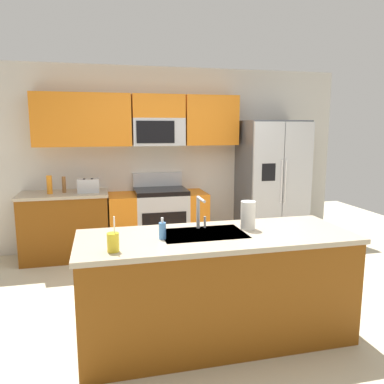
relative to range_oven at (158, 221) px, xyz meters
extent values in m
plane|color=beige|center=(0.23, -1.80, -0.44)|extent=(9.00, 9.00, 0.00)
cube|color=beige|center=(0.23, 0.35, 0.86)|extent=(5.20, 0.10, 2.60)
cube|color=orange|center=(-1.27, 0.14, 1.41)|extent=(0.70, 0.32, 0.70)
cube|color=orange|center=(-0.63, 0.14, 1.41)|extent=(0.57, 0.32, 0.70)
cube|color=orange|center=(0.80, 0.14, 1.41)|extent=(0.77, 0.32, 0.70)
cube|color=#B7BABF|center=(0.04, 0.14, 1.25)|extent=(0.72, 0.32, 0.38)
cube|color=black|center=(-0.02, -0.03, 1.25)|extent=(0.52, 0.01, 0.30)
cube|color=orange|center=(0.04, 0.14, 1.60)|extent=(0.72, 0.32, 0.32)
cube|color=brown|center=(-1.26, 0.00, -0.01)|extent=(1.11, 0.60, 0.86)
cube|color=tan|center=(-1.26, 0.00, 0.44)|extent=(1.14, 0.63, 0.04)
cube|color=#B7BABF|center=(0.04, 0.00, -0.02)|extent=(0.72, 0.60, 0.84)
cube|color=black|center=(0.04, -0.31, 0.01)|extent=(0.60, 0.01, 0.36)
cube|color=black|center=(0.04, 0.00, 0.43)|extent=(0.72, 0.60, 0.06)
cube|color=#B7BABF|center=(0.04, 0.27, 0.56)|extent=(0.72, 0.06, 0.20)
cube|color=orange|center=(-0.50, 0.00, -0.02)|extent=(0.36, 0.60, 0.84)
cube|color=orange|center=(0.54, 0.00, -0.02)|extent=(0.28, 0.60, 0.84)
cube|color=#4C4F54|center=(1.69, -0.05, 0.48)|extent=(0.90, 0.70, 1.85)
cube|color=#B7BABF|center=(1.46, -0.42, 0.48)|extent=(0.44, 0.04, 1.81)
cube|color=#B7BABF|center=(1.91, -0.42, 0.48)|extent=(0.44, 0.04, 1.81)
cylinder|color=silver|center=(1.66, -0.45, 0.57)|extent=(0.02, 0.02, 0.60)
cylinder|color=silver|center=(1.72, -0.45, 0.57)|extent=(0.02, 0.02, 0.60)
cube|color=black|center=(1.46, -0.44, 0.70)|extent=(0.20, 0.00, 0.24)
cube|color=brown|center=(0.12, -2.37, -0.01)|extent=(2.19, 0.80, 0.86)
cube|color=tan|center=(0.12, -2.37, 0.44)|extent=(2.23, 0.84, 0.04)
cube|color=#B7BABF|center=(0.02, -2.32, 0.44)|extent=(0.68, 0.44, 0.03)
cube|color=#B7BABF|center=(-0.94, -0.05, 0.55)|extent=(0.28, 0.16, 0.18)
cube|color=black|center=(-0.99, -0.05, 0.63)|extent=(0.03, 0.11, 0.01)
cube|color=black|center=(-0.89, -0.05, 0.63)|extent=(0.03, 0.11, 0.01)
cylinder|color=brown|center=(-1.25, 0.00, 0.56)|extent=(0.05, 0.05, 0.21)
cylinder|color=orange|center=(-1.42, -0.05, 0.58)|extent=(0.07, 0.07, 0.24)
cylinder|color=#B7BABF|center=(0.02, -2.15, 0.60)|extent=(0.03, 0.03, 0.28)
cylinder|color=#B7BABF|center=(0.02, -2.25, 0.73)|extent=(0.02, 0.20, 0.02)
cylinder|color=#B7BABF|center=(0.08, -2.15, 0.51)|extent=(0.02, 0.02, 0.10)
cylinder|color=yellow|center=(-0.71, -2.62, 0.52)|extent=(0.08, 0.08, 0.13)
cylinder|color=white|center=(-0.70, -2.62, 0.64)|extent=(0.01, 0.03, 0.14)
cylinder|color=#4C8CD8|center=(-0.33, -2.40, 0.52)|extent=(0.06, 0.06, 0.13)
cylinder|color=white|center=(-0.33, -2.40, 0.61)|extent=(0.02, 0.02, 0.04)
cylinder|color=white|center=(0.43, -2.28, 0.58)|extent=(0.12, 0.12, 0.24)
camera|label=1|loc=(-0.78, -5.22, 1.32)|focal=35.65mm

